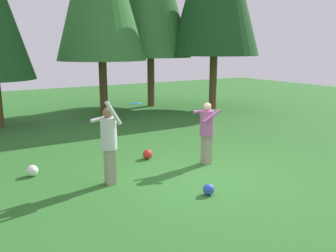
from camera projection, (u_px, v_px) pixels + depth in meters
name	position (u px, v px, depth m)	size (l,w,h in m)	color
ground_plane	(206.00, 176.00, 8.05)	(40.00, 40.00, 0.00)	#2D6B28
person_thrower	(109.00, 139.00, 7.40)	(0.59, 0.56, 1.84)	gray
person_catcher	(207.00, 128.00, 8.75)	(0.56, 0.52, 1.56)	gray
frisbee	(136.00, 103.00, 7.72)	(0.29, 0.29, 0.06)	#2393D1
ball_white	(32.00, 171.00, 8.03)	(0.26, 0.26, 0.26)	white
ball_blue	(209.00, 189.00, 7.01)	(0.23, 0.23, 0.23)	blue
ball_red	(148.00, 154.00, 9.27)	(0.25, 0.25, 0.25)	red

